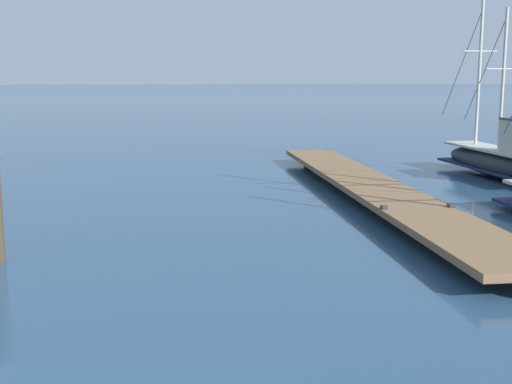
{
  "coord_description": "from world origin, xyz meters",
  "views": [
    {
      "loc": [
        1.53,
        -4.22,
        3.52
      ],
      "look_at": [
        2.53,
        7.79,
        1.4
      ],
      "focal_mm": 47.77,
      "sensor_mm": 36.0,
      "label": 1
    }
  ],
  "objects": [
    {
      "name": "fishing_boat_1",
      "position": [
        11.68,
        17.5,
        0.63
      ],
      "size": [
        2.17,
        8.14,
        6.03
      ],
      "color": "black",
      "rests_on": "ground"
    },
    {
      "name": "floating_dock",
      "position": [
        6.34,
        14.16,
        0.36
      ],
      "size": [
        2.68,
        17.46,
        0.53
      ],
      "color": "brown",
      "rests_on": "ground"
    }
  ]
}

